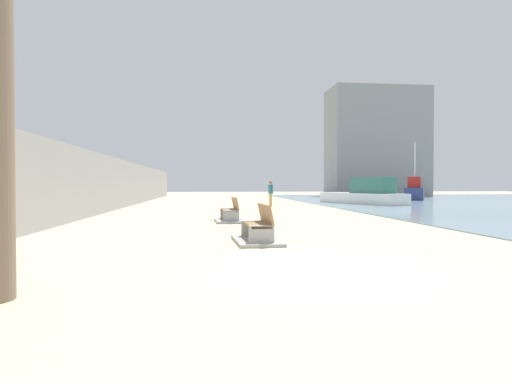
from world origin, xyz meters
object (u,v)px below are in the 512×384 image
object	(u,v)px
bench_near	(258,233)
boat_far_right	(415,191)
person_walking	(271,191)
boat_mid_bay	(365,194)
bench_far	(230,216)

from	to	relation	value
bench_near	boat_far_right	bearing A→B (deg)	57.03
person_walking	boat_mid_bay	bearing A→B (deg)	19.01
bench_near	boat_mid_bay	world-z (taller)	boat_mid_bay
person_walking	boat_far_right	world-z (taller)	boat_far_right
bench_far	boat_far_right	size ratio (longest dim) A/B	0.40
bench_near	person_walking	xyz separation A→B (m)	(2.86, 17.40, 0.78)
bench_near	bench_far	size ratio (longest dim) A/B	1.00
bench_far	person_walking	xyz separation A→B (m)	(3.25, 11.19, 0.78)
boat_mid_bay	boat_far_right	bearing A→B (deg)	44.74
bench_near	person_walking	distance (m)	17.65
bench_near	boat_mid_bay	distance (m)	22.42
person_walking	boat_far_right	size ratio (longest dim) A/B	0.32
bench_near	boat_mid_bay	xyz separation A→B (m)	(10.23, 19.94, 0.51)
person_walking	boat_mid_bay	world-z (taller)	boat_mid_bay
bench_far	boat_far_right	world-z (taller)	boat_far_right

